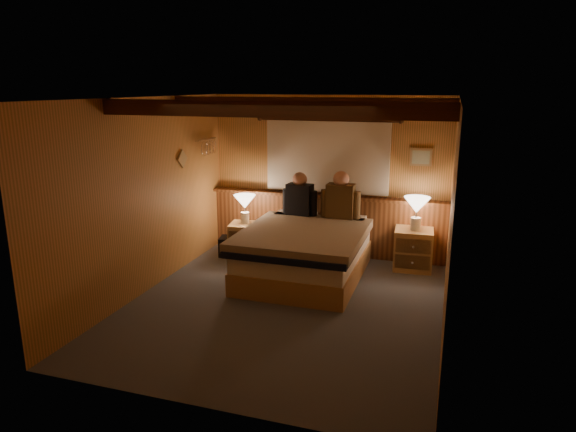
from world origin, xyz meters
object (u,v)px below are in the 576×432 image
at_px(bed, 305,252).
at_px(lamp_right, 417,207).
at_px(nightstand_right, 413,249).
at_px(duffel_bag, 236,246).
at_px(nightstand_left, 246,240).
at_px(person_right, 341,199).
at_px(lamp_left, 245,203).
at_px(person_left, 300,197).

relative_size(bed, lamp_right, 4.29).
distance_m(nightstand_right, duffel_bag, 2.63).
distance_m(nightstand_left, person_right, 1.57).
bearing_deg(nightstand_right, lamp_left, -178.96).
xyz_separation_m(nightstand_right, person_left, (-1.66, -0.06, 0.65)).
distance_m(lamp_right, duffel_bag, 2.75).
bearing_deg(nightstand_left, lamp_left, 113.86).
xyz_separation_m(nightstand_left, nightstand_right, (2.45, 0.23, 0.03)).
bearing_deg(person_left, nightstand_left, -161.78).
height_order(bed, nightstand_left, bed).
distance_m(lamp_left, lamp_right, 2.49).
height_order(lamp_left, duffel_bag, lamp_left).
bearing_deg(person_right, nightstand_left, -172.14).
xyz_separation_m(lamp_left, person_left, (0.82, 0.13, 0.12)).
relative_size(nightstand_left, lamp_right, 1.14).
relative_size(person_right, duffel_bag, 1.33).
height_order(lamp_left, lamp_right, lamp_right).
relative_size(bed, nightstand_right, 3.50).
distance_m(nightstand_left, duffel_bag, 0.21).
distance_m(nightstand_left, lamp_right, 2.55).
bearing_deg(person_right, person_left, -178.78).
bearing_deg(person_right, duffel_bag, -173.07).
distance_m(person_left, duffel_bag, 1.26).
relative_size(bed, nightstand_left, 3.76).
xyz_separation_m(lamp_left, duffel_bag, (-0.15, -0.04, -0.67)).
bearing_deg(bed, nightstand_right, 29.96).
height_order(nightstand_right, duffel_bag, nightstand_right).
distance_m(lamp_left, duffel_bag, 0.69).
distance_m(nightstand_left, lamp_left, 0.56).
relative_size(lamp_left, person_left, 0.65).
xyz_separation_m(lamp_left, person_right, (1.43, 0.13, 0.14)).
height_order(bed, nightstand_right, bed).
xyz_separation_m(nightstand_right, duffel_bag, (-2.62, -0.23, -0.14)).
bearing_deg(lamp_right, lamp_left, -176.01).
relative_size(nightstand_left, duffel_bag, 1.01).
bearing_deg(nightstand_left, lamp_right, -4.08).
bearing_deg(nightstand_left, bed, -36.19).
relative_size(lamp_right, duffel_bag, 0.89).
distance_m(bed, lamp_left, 1.34).
bearing_deg(person_right, lamp_right, 3.25).
relative_size(nightstand_left, person_right, 0.76).
height_order(nightstand_right, person_right, person_right).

